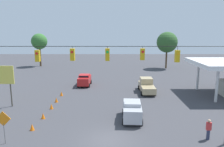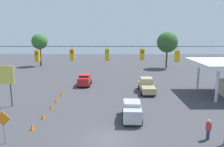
% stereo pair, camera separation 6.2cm
% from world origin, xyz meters
% --- Properties ---
extents(ground_plane, '(140.00, 140.00, 0.00)m').
position_xyz_m(ground_plane, '(0.00, 0.00, 0.00)').
color(ground_plane, '#3D3D42').
extents(overhead_signal_span, '(19.61, 0.38, 8.93)m').
position_xyz_m(overhead_signal_span, '(-0.01, 0.78, 5.78)').
color(overhead_signal_span, '#4C473D').
rests_on(overhead_signal_span, ground_plane).
extents(sedan_silver_crossing_near, '(2.27, 4.35, 2.00)m').
position_xyz_m(sedan_silver_crossing_near, '(-2.47, -4.40, 1.04)').
color(sedan_silver_crossing_near, '#A8AAB2').
rests_on(sedan_silver_crossing_near, ground_plane).
extents(sedan_red_withflow_far, '(2.16, 4.08, 1.90)m').
position_xyz_m(sedan_red_withflow_far, '(4.35, -19.05, 0.99)').
color(sedan_red_withflow_far, red).
rests_on(sedan_red_withflow_far, ground_plane).
extents(pickup_truck_tan_oncoming_far, '(2.17, 5.37, 2.12)m').
position_xyz_m(pickup_truck_tan_oncoming_far, '(-5.64, -14.97, 0.98)').
color(pickup_truck_tan_oncoming_far, tan).
rests_on(pickup_truck_tan_oncoming_far, ground_plane).
extents(traffic_cone_nearest, '(0.43, 0.43, 0.64)m').
position_xyz_m(traffic_cone_nearest, '(7.20, -1.86, 0.32)').
color(traffic_cone_nearest, orange).
rests_on(traffic_cone_nearest, ground_plane).
extents(traffic_cone_second, '(0.43, 0.43, 0.64)m').
position_xyz_m(traffic_cone_second, '(7.02, -4.62, 0.32)').
color(traffic_cone_second, orange).
rests_on(traffic_cone_second, ground_plane).
extents(traffic_cone_third, '(0.43, 0.43, 0.64)m').
position_xyz_m(traffic_cone_third, '(6.93, -7.58, 0.32)').
color(traffic_cone_third, orange).
rests_on(traffic_cone_third, ground_plane).
extents(traffic_cone_fourth, '(0.43, 0.43, 0.64)m').
position_xyz_m(traffic_cone_fourth, '(6.97, -10.10, 0.32)').
color(traffic_cone_fourth, orange).
rests_on(traffic_cone_fourth, ground_plane).
extents(traffic_cone_fifth, '(0.43, 0.43, 0.64)m').
position_xyz_m(traffic_cone_fifth, '(6.95, -12.98, 0.32)').
color(traffic_cone_fifth, orange).
rests_on(traffic_cone_fifth, ground_plane).
extents(roadside_billboard, '(3.46, 0.16, 5.10)m').
position_xyz_m(roadside_billboard, '(13.27, -8.48, 3.64)').
color(roadside_billboard, '#4C473D').
rests_on(roadside_billboard, ground_plane).
extents(work_zone_sign, '(1.27, 0.06, 2.84)m').
position_xyz_m(work_zone_sign, '(8.54, 0.64, 1.99)').
color(work_zone_sign, slate).
rests_on(work_zone_sign, ground_plane).
extents(pedestrian, '(0.40, 0.28, 1.84)m').
position_xyz_m(pedestrian, '(-8.65, -0.08, 0.94)').
color(pedestrian, '#2D334C').
rests_on(pedestrian, ground_plane).
extents(tree_horizon_left, '(4.09, 4.09, 8.54)m').
position_xyz_m(tree_horizon_left, '(18.57, -39.92, 6.43)').
color(tree_horizon_left, '#4C3823').
rests_on(tree_horizon_left, ground_plane).
extents(tree_horizon_right, '(5.07, 5.07, 8.99)m').
position_xyz_m(tree_horizon_right, '(-13.90, -36.59, 6.43)').
color(tree_horizon_right, '#4C3823').
rests_on(tree_horizon_right, ground_plane).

